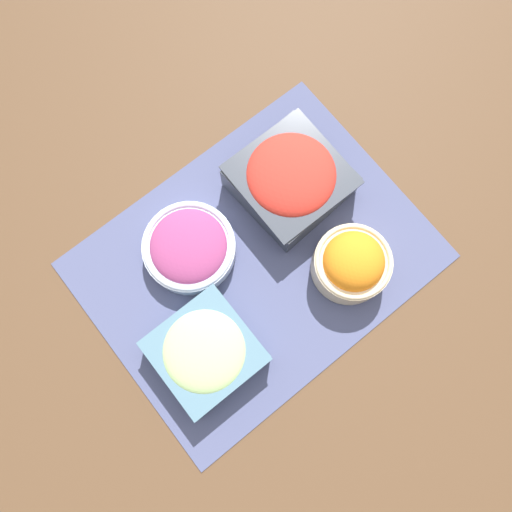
% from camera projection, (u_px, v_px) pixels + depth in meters
% --- Properties ---
extents(ground_plane, '(3.00, 3.00, 0.00)m').
position_uv_depth(ground_plane, '(256.00, 260.00, 0.91)').
color(ground_plane, '#513823').
extents(placemat, '(0.59, 0.45, 0.00)m').
position_uv_depth(placemat, '(256.00, 260.00, 0.91)').
color(placemat, '#474C70').
rests_on(placemat, ground_plane).
extents(cucumber_bowl, '(0.16, 0.16, 0.07)m').
position_uv_depth(cucumber_bowl, '(205.00, 351.00, 0.84)').
color(cucumber_bowl, slate).
rests_on(cucumber_bowl, placemat).
extents(tomato_bowl, '(0.19, 0.19, 0.09)m').
position_uv_depth(tomato_bowl, '(291.00, 179.00, 0.89)').
color(tomato_bowl, '#333842').
rests_on(tomato_bowl, placemat).
extents(carrot_bowl, '(0.13, 0.13, 0.09)m').
position_uv_depth(carrot_bowl, '(352.00, 263.00, 0.86)').
color(carrot_bowl, beige).
rests_on(carrot_bowl, placemat).
extents(onion_bowl, '(0.17, 0.17, 0.05)m').
position_uv_depth(onion_bowl, '(189.00, 247.00, 0.88)').
color(onion_bowl, silver).
rests_on(onion_bowl, placemat).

